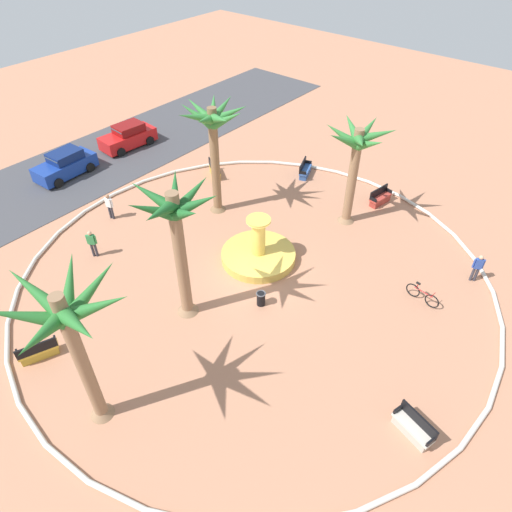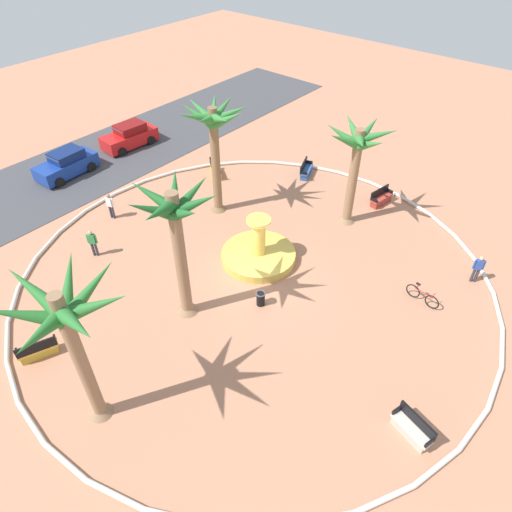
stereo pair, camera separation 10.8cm
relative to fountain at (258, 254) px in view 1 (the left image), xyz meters
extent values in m
plane|color=tan|center=(-1.14, -0.73, -0.35)|extent=(80.00, 80.00, 0.00)
torus|color=silver|center=(-1.14, -0.73, -0.25)|extent=(23.30, 23.30, 0.20)
cube|color=#424247|center=(-1.14, 15.32, -0.33)|extent=(48.00, 8.00, 0.03)
cylinder|color=gold|center=(0.00, 0.00, -0.12)|extent=(3.87, 3.87, 0.45)
cylinder|color=#236093|center=(0.00, 0.00, -0.16)|extent=(3.41, 3.41, 0.34)
cylinder|color=gold|center=(0.00, 0.00, 1.10)|extent=(0.70, 0.70, 2.00)
cylinder|color=#F1C954|center=(0.00, 0.00, 2.16)|extent=(1.24, 1.24, 0.12)
cylinder|color=#8E6B4C|center=(-10.64, -1.19, 2.79)|extent=(0.47, 0.47, 6.29)
cone|color=#8E6B4C|center=(-10.64, -1.19, -0.10)|extent=(0.90, 0.90, 0.50)
cone|color=#28702D|center=(-9.64, -1.21, 5.39)|extent=(2.28, 0.60, 1.59)
cone|color=#28702D|center=(-9.92, -0.52, 5.35)|extent=(2.02, 1.95, 1.65)
cone|color=#28702D|center=(-10.78, -0.12, 5.56)|extent=(0.87, 2.39, 1.29)
cone|color=#28702D|center=(-11.48, -0.63, 5.41)|extent=(2.21, 1.73, 1.55)
cone|color=#28702D|center=(-11.53, -1.77, 5.53)|extent=(2.26, 1.74, 1.35)
cone|color=#28702D|center=(-10.75, -2.27, 5.59)|extent=(0.80, 2.39, 1.24)
cone|color=#28702D|center=(-9.96, -1.99, 5.48)|extent=(1.92, 2.13, 1.42)
cylinder|color=#8E6B4C|center=(5.90, -1.72, 2.48)|extent=(0.51, 0.51, 5.66)
cone|color=#8E6B4C|center=(5.90, -1.72, -0.10)|extent=(0.97, 0.97, 0.50)
cone|color=#337F38|center=(6.81, -1.70, 5.00)|extent=(2.01, 0.60, 1.16)
cone|color=#337F38|center=(6.44, -0.99, 4.99)|extent=(1.64, 1.93, 1.17)
cone|color=#337F38|center=(5.60, -0.92, 4.87)|extent=(1.22, 2.03, 1.38)
cone|color=#337F38|center=(5.13, -1.33, 4.89)|extent=(2.01, 1.38, 1.35)
cone|color=#337F38|center=(5.13, -2.23, 5.05)|extent=(1.97, 1.58, 1.06)
cone|color=#337F38|center=(5.60, -2.51, 4.86)|extent=(1.21, 2.03, 1.41)
cone|color=#337F38|center=(6.45, -2.46, 5.04)|extent=(1.64, 1.94, 1.10)
cylinder|color=#8E6B4C|center=(-4.93, 0.15, 2.87)|extent=(0.53, 0.53, 6.43)
cone|color=#8E6B4C|center=(-4.93, 0.15, -0.10)|extent=(1.00, 1.00, 0.50)
cone|color=#1E6028|center=(-4.08, 0.06, 5.62)|extent=(2.02, 0.76, 1.42)
cone|color=#1E6028|center=(-4.31, 0.73, 5.61)|extent=(1.82, 1.75, 1.44)
cone|color=#1E6028|center=(-5.18, 1.02, 5.72)|extent=(1.09, 2.09, 1.25)
cone|color=#1E6028|center=(-5.71, 0.46, 5.59)|extent=(2.03, 1.25, 1.47)
cone|color=#1E6028|center=(-5.81, -0.17, 5.82)|extent=(2.09, 1.22, 1.06)
cone|color=#1E6028|center=(-5.10, -0.67, 5.60)|extent=(0.94, 2.03, 1.46)
cone|color=#1E6028|center=(-4.44, -0.56, 5.65)|extent=(1.59, 1.95, 1.38)
cylinder|color=brown|center=(1.96, 4.77, 2.81)|extent=(0.50, 0.50, 6.31)
cone|color=brown|center=(1.96, 4.77, -0.10)|extent=(0.96, 0.96, 0.50)
cone|color=#337F38|center=(2.86, 4.90, 5.62)|extent=(2.07, 0.85, 1.22)
cone|color=#337F38|center=(2.64, 5.33, 5.56)|extent=(1.90, 1.71, 1.31)
cone|color=#337F38|center=(1.98, 5.66, 5.58)|extent=(0.61, 2.02, 1.29)
cone|color=#337F38|center=(1.61, 5.53, 5.47)|extent=(1.32, 2.01, 1.46)
cone|color=#337F38|center=(1.09, 5.07, 5.65)|extent=(2.09, 1.19, 1.15)
cone|color=#337F38|center=(1.12, 4.41, 5.65)|extent=(2.08, 1.31, 1.16)
cone|color=#337F38|center=(1.60, 3.91, 5.69)|extent=(1.29, 2.08, 1.09)
cone|color=#337F38|center=(2.19, 3.96, 5.48)|extent=(1.08, 2.04, 1.45)
cone|color=#337F38|center=(2.61, 4.14, 5.61)|extent=(1.83, 1.81, 1.23)
cube|color=#335BA8|center=(8.57, 3.05, 0.10)|extent=(1.67, 1.05, 0.12)
cube|color=black|center=(8.50, 3.25, 0.40)|extent=(1.52, 0.65, 0.50)
cube|color=#2B4E8F|center=(8.57, 3.05, -0.15)|extent=(1.54, 0.96, 0.39)
cube|color=black|center=(9.27, 3.32, 0.24)|extent=(0.24, 0.45, 0.24)
cube|color=black|center=(7.87, 2.78, 0.24)|extent=(0.24, 0.45, 0.24)
cube|color=gold|center=(-10.70, 3.02, 0.10)|extent=(1.67, 1.05, 0.12)
cube|color=black|center=(-10.78, 2.83, 0.40)|extent=(1.52, 0.66, 0.50)
cube|color=gold|center=(-10.70, 3.02, -0.15)|extent=(1.54, 0.97, 0.39)
cube|color=black|center=(-11.40, 3.30, 0.24)|extent=(0.24, 0.45, 0.24)
cube|color=black|center=(-10.01, 2.75, 0.24)|extent=(0.24, 0.45, 0.24)
cube|color=#B73D33|center=(8.76, -2.38, 0.10)|extent=(1.66, 0.76, 0.12)
cube|color=black|center=(8.79, -2.17, 0.40)|extent=(1.59, 0.34, 0.50)
cube|color=#9C342B|center=(8.76, -2.38, -0.15)|extent=(1.53, 0.70, 0.39)
cube|color=black|center=(9.50, -2.50, 0.24)|extent=(0.15, 0.46, 0.24)
cube|color=black|center=(8.02, -2.26, 0.24)|extent=(0.15, 0.46, 0.24)
cube|color=gold|center=(4.71, 7.64, 0.10)|extent=(1.33, 1.60, 0.12)
cube|color=black|center=(4.53, 7.76, 0.40)|extent=(0.98, 1.36, 0.50)
cube|color=gold|center=(4.71, 7.64, -0.15)|extent=(1.22, 1.47, 0.39)
cube|color=black|center=(5.14, 8.25, 0.24)|extent=(0.41, 0.32, 0.24)
cube|color=black|center=(4.28, 7.02, 0.24)|extent=(0.41, 0.32, 0.24)
cube|color=beige|center=(-3.95, -10.45, 0.10)|extent=(0.92, 1.68, 0.12)
cube|color=black|center=(-3.75, -10.51, 0.40)|extent=(0.52, 1.56, 0.50)
cube|color=#B6ADA0|center=(-3.95, -10.45, -0.15)|extent=(0.85, 1.54, 0.39)
cube|color=black|center=(-4.16, -11.17, 0.24)|extent=(0.45, 0.20, 0.24)
cube|color=black|center=(-3.74, -9.73, 0.24)|extent=(0.45, 0.20, 0.24)
cylinder|color=black|center=(-2.43, -2.17, 0.00)|extent=(0.40, 0.40, 0.70)
torus|color=#4C4C51|center=(-2.43, -2.17, 0.35)|extent=(0.46, 0.46, 0.06)
torus|color=black|center=(2.52, -8.36, 0.01)|extent=(0.14, 0.72, 0.72)
torus|color=black|center=(2.64, -7.37, 0.01)|extent=(0.14, 0.72, 0.72)
cylinder|color=#B21919|center=(2.58, -7.86, 0.25)|extent=(0.16, 0.95, 0.05)
cylinder|color=#B21919|center=(2.62, -7.52, 0.40)|extent=(0.04, 0.04, 0.30)
cube|color=black|center=(2.62, -7.52, 0.57)|extent=(0.12, 0.21, 0.06)
cylinder|color=#B21919|center=(2.53, -8.31, 0.38)|extent=(0.44, 0.08, 0.03)
cylinder|color=#33333D|center=(5.63, -9.29, 0.06)|extent=(0.14, 0.14, 0.81)
cylinder|color=#33333D|center=(5.54, -9.14, 0.06)|extent=(0.14, 0.14, 0.81)
cube|color=#2D4CA5|center=(5.58, -9.21, 0.74)|extent=(0.35, 0.39, 0.56)
sphere|color=tan|center=(5.58, -9.21, 1.14)|extent=(0.22, 0.22, 0.22)
cylinder|color=#2D4CA5|center=(5.70, -9.40, 0.74)|extent=(0.09, 0.09, 0.53)
cylinder|color=#2D4CA5|center=(5.47, -9.02, 0.74)|extent=(0.09, 0.09, 0.53)
cylinder|color=#33333D|center=(-2.69, 8.98, 0.06)|extent=(0.14, 0.14, 0.83)
cylinder|color=#33333D|center=(-2.64, 8.81, 0.06)|extent=(0.14, 0.14, 0.83)
cube|color=white|center=(-2.67, 8.90, 0.76)|extent=(0.29, 0.38, 0.56)
sphere|color=#9E7051|center=(-2.67, 8.90, 1.16)|extent=(0.22, 0.22, 0.22)
cylinder|color=white|center=(-2.73, 9.11, 0.76)|extent=(0.09, 0.09, 0.53)
cylinder|color=white|center=(-2.60, 8.69, 0.76)|extent=(0.09, 0.09, 0.53)
cylinder|color=#33333D|center=(-5.37, 6.84, 0.06)|extent=(0.14, 0.14, 0.82)
cylinder|color=#33333D|center=(-5.26, 6.70, 0.06)|extent=(0.14, 0.14, 0.82)
cube|color=#338C4C|center=(-5.32, 6.77, 0.76)|extent=(0.37, 0.39, 0.56)
sphere|color=tan|center=(-5.32, 6.77, 1.16)|extent=(0.22, 0.22, 0.22)
cylinder|color=#338C4C|center=(-5.45, 6.94, 0.76)|extent=(0.09, 0.09, 0.53)
cylinder|color=#338C4C|center=(-5.18, 6.60, 0.76)|extent=(0.09, 0.09, 0.53)
cube|color=navy|center=(-1.58, 15.22, 0.29)|extent=(4.10, 1.96, 0.90)
cube|color=navy|center=(-1.38, 15.23, 1.02)|extent=(2.09, 1.57, 0.60)
cube|color=#333D47|center=(-2.28, 15.17, 0.94)|extent=(0.38, 1.38, 0.51)
cylinder|color=black|center=(-2.76, 14.29, -0.03)|extent=(0.65, 0.26, 0.64)
cylinder|color=black|center=(-2.87, 15.99, -0.03)|extent=(0.65, 0.26, 0.64)
cylinder|color=black|center=(-0.29, 14.45, -0.03)|extent=(0.65, 0.26, 0.64)
cylinder|color=black|center=(-0.40, 16.15, -0.03)|extent=(0.65, 0.26, 0.64)
cube|color=red|center=(3.68, 15.36, 0.29)|extent=(4.11, 1.97, 0.90)
cube|color=maroon|center=(3.87, 15.35, 1.02)|extent=(2.10, 1.58, 0.60)
cube|color=#333D47|center=(2.98, 15.41, 0.94)|extent=(0.39, 1.38, 0.51)
cylinder|color=black|center=(2.38, 14.60, -0.03)|extent=(0.65, 0.26, 0.64)
cylinder|color=black|center=(2.50, 16.30, -0.03)|extent=(0.65, 0.26, 0.64)
cylinder|color=black|center=(4.85, 14.43, -0.03)|extent=(0.65, 0.26, 0.64)
cylinder|color=black|center=(4.97, 16.12, -0.03)|extent=(0.65, 0.26, 0.64)
camera|label=1|loc=(-14.03, -11.55, 15.35)|focal=32.10mm
camera|label=2|loc=(-13.96, -11.64, 15.35)|focal=32.10mm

